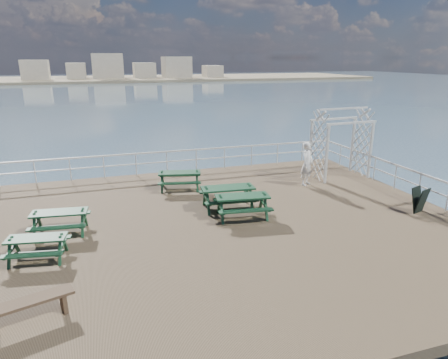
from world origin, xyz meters
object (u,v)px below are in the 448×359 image
picnic_table_a (60,217)px  trellis_arbor (341,147)px  picnic_table_e (242,201)px  flat_bench_near (30,305)px  picnic_table_b (180,177)px  picnic_table_c (228,193)px  person (307,164)px  picnic_table_d (37,243)px

picnic_table_a → trellis_arbor: (12.07, 2.81, 0.91)m
picnic_table_e → flat_bench_near: (-6.31, -4.11, -0.20)m
picnic_table_a → trellis_arbor: 12.43m
picnic_table_b → picnic_table_c: size_ratio=0.99×
picnic_table_b → picnic_table_e: picnic_table_e is taller
flat_bench_near → picnic_table_b: bearing=41.1°
flat_bench_near → person: 12.32m
trellis_arbor → picnic_table_b: bearing=173.6°
picnic_table_e → trellis_arbor: (6.07, 3.31, 0.86)m
picnic_table_b → picnic_table_e: (1.46, -3.76, 0.03)m
picnic_table_b → picnic_table_c: picnic_table_c is taller
trellis_arbor → person: (-2.09, -0.68, -0.48)m
picnic_table_a → person: 10.22m
flat_bench_near → person: bearing=16.0°
picnic_table_b → picnic_table_d: bearing=-122.9°
picnic_table_a → person: bearing=19.1°
trellis_arbor → picnic_table_e: bearing=-154.4°
picnic_table_c → picnic_table_d: 6.63m
flat_bench_near → trellis_arbor: size_ratio=0.56×
flat_bench_near → picnic_table_c: bearing=22.5°
picnic_table_e → person: person is taller
picnic_table_c → picnic_table_a: bearing=-170.7°
picnic_table_b → person: (5.44, -1.12, 0.41)m
picnic_table_c → picnic_table_e: (0.22, -0.96, -0.03)m
picnic_table_d → picnic_table_e: 6.60m
picnic_table_a → picnic_table_d: size_ratio=1.06×
picnic_table_e → flat_bench_near: size_ratio=1.12×
picnic_table_d → picnic_table_e: picnic_table_e is taller
picnic_table_a → flat_bench_near: 4.62m
picnic_table_a → trellis_arbor: trellis_arbor is taller
picnic_table_b → picnic_table_e: 4.03m
picnic_table_b → trellis_arbor: trellis_arbor is taller
picnic_table_e → picnic_table_d: bearing=-161.9°
picnic_table_d → trellis_arbor: (12.56, 4.50, 0.95)m
flat_bench_near → picnic_table_e: bearing=15.8°
picnic_table_b → picnic_table_c: 3.06m
flat_bench_near → trellis_arbor: bearing=13.7°
picnic_table_d → flat_bench_near: bearing=-77.0°
picnic_table_e → trellis_arbor: bearing=36.3°
flat_bench_near → person: size_ratio=0.95×
picnic_table_a → picnic_table_b: 5.59m
picnic_table_c → person: 4.53m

